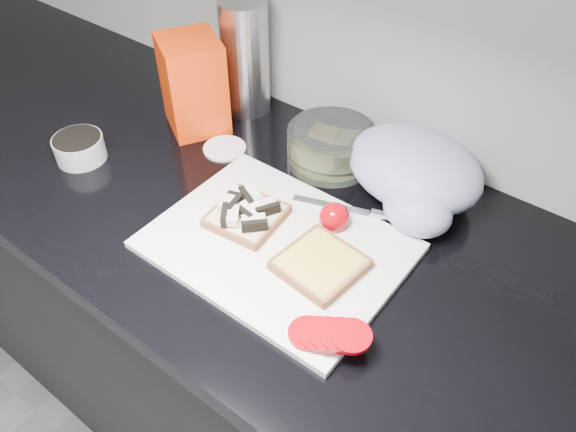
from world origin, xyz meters
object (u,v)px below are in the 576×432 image
object	(u,v)px
bread_bag	(193,84)
steel_canister	(245,58)
glass_bowl	(331,146)
cutting_board	(277,246)

from	to	relation	value
bread_bag	steel_canister	world-z (taller)	steel_canister
glass_bowl	steel_canister	xyz separation A→B (m)	(-0.25, 0.05, 0.08)
glass_bowl	steel_canister	size ratio (longest dim) A/B	0.71
bread_bag	steel_canister	bearing A→B (deg)	101.57
cutting_board	glass_bowl	distance (m)	0.26
glass_bowl	steel_canister	world-z (taller)	steel_canister
cutting_board	steel_canister	distance (m)	0.45
cutting_board	bread_bag	bearing A→B (deg)	152.79
cutting_board	bread_bag	distance (m)	0.41
cutting_board	steel_canister	xyz separation A→B (m)	(-0.31, 0.30, 0.11)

